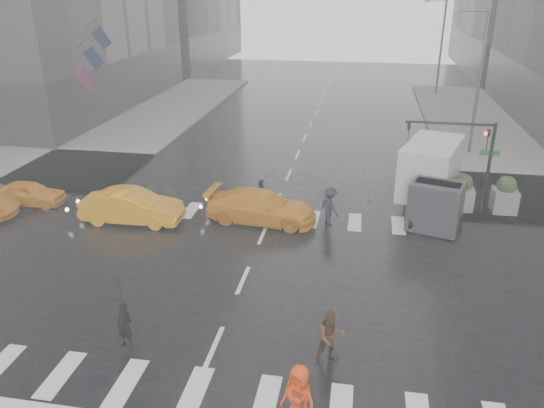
% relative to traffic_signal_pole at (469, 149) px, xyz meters
% --- Properties ---
extents(ground, '(120.00, 120.00, 0.00)m').
position_rel_traffic_signal_pole_xyz_m(ground, '(-9.01, -8.01, -3.22)').
color(ground, black).
rests_on(ground, ground).
extents(sidewalk_nw, '(35.00, 35.00, 0.15)m').
position_rel_traffic_signal_pole_xyz_m(sidewalk_nw, '(-28.51, 9.49, -3.14)').
color(sidewalk_nw, slate).
rests_on(sidewalk_nw, ground).
extents(road_markings, '(18.00, 48.00, 0.01)m').
position_rel_traffic_signal_pole_xyz_m(road_markings, '(-9.01, -8.01, -3.21)').
color(road_markings, silver).
rests_on(road_markings, ground).
extents(traffic_signal_pole, '(4.45, 0.42, 4.50)m').
position_rel_traffic_signal_pole_xyz_m(traffic_signal_pole, '(0.00, 0.00, 0.00)').
color(traffic_signal_pole, black).
rests_on(traffic_signal_pole, ground).
extents(street_lamp_near, '(2.15, 0.22, 9.00)m').
position_rel_traffic_signal_pole_xyz_m(street_lamp_near, '(1.86, 9.99, 1.73)').
color(street_lamp_near, '#59595B').
rests_on(street_lamp_near, ground).
extents(street_lamp_far, '(2.15, 0.22, 9.00)m').
position_rel_traffic_signal_pole_xyz_m(street_lamp_far, '(1.86, 29.99, 1.73)').
color(street_lamp_far, '#59595B').
rests_on(street_lamp_far, ground).
extents(planter_west, '(1.10, 1.10, 1.80)m').
position_rel_traffic_signal_pole_xyz_m(planter_west, '(-2.01, 0.19, -2.23)').
color(planter_west, slate).
rests_on(planter_west, ground).
extents(planter_mid, '(1.10, 1.10, 1.80)m').
position_rel_traffic_signal_pole_xyz_m(planter_mid, '(-0.01, 0.19, -2.23)').
color(planter_mid, slate).
rests_on(planter_mid, ground).
extents(planter_east, '(1.10, 1.10, 1.80)m').
position_rel_traffic_signal_pole_xyz_m(planter_east, '(1.99, 0.19, -2.23)').
color(planter_east, slate).
rests_on(planter_east, ground).
extents(flag_cluster, '(2.87, 3.06, 4.69)m').
position_rel_traffic_signal_pole_xyz_m(flag_cluster, '(-24.09, 10.49, 2.42)').
color(flag_cluster, '#59595B').
rests_on(flag_cluster, ground).
extents(pedestrian_black, '(1.17, 1.18, 2.43)m').
position_rel_traffic_signal_pole_xyz_m(pedestrian_black, '(-11.67, -12.44, -1.56)').
color(pedestrian_black, black).
rests_on(pedestrian_black, ground).
extents(pedestrian_brown, '(1.02, 0.91, 1.73)m').
position_rel_traffic_signal_pole_xyz_m(pedestrian_brown, '(-5.44, -12.05, -2.35)').
color(pedestrian_brown, '#4D321B').
rests_on(pedestrian_brown, ground).
extents(pedestrian_orange, '(1.12, 0.97, 1.93)m').
position_rel_traffic_signal_pole_xyz_m(pedestrian_orange, '(-6.03, -14.81, -2.25)').
color(pedestrian_orange, '#EA3D10').
rests_on(pedestrian_orange, ground).
extents(pedestrian_far_a, '(1.11, 0.81, 1.71)m').
position_rel_traffic_signal_pole_xyz_m(pedestrian_far_a, '(-9.52, -1.65, -2.36)').
color(pedestrian_far_a, black).
rests_on(pedestrian_far_a, ground).
extents(pedestrian_far_b, '(1.25, 1.31, 1.81)m').
position_rel_traffic_signal_pole_xyz_m(pedestrian_far_b, '(-6.18, -2.44, -2.31)').
color(pedestrian_far_b, black).
rests_on(pedestrian_far_b, ground).
extents(taxi_front, '(3.65, 1.65, 1.22)m').
position_rel_traffic_signal_pole_xyz_m(taxi_front, '(-21.23, -2.66, -2.61)').
color(taxi_front, orange).
rests_on(taxi_front, ground).
extents(taxi_mid, '(4.73, 1.77, 1.54)m').
position_rel_traffic_signal_pole_xyz_m(taxi_mid, '(-15.24, -3.75, -2.44)').
color(taxi_mid, orange).
rests_on(taxi_mid, ground).
extents(taxi_rear, '(4.67, 2.43, 1.49)m').
position_rel_traffic_signal_pole_xyz_m(taxi_rear, '(-9.34, -2.65, -2.47)').
color(taxi_rear, orange).
rests_on(taxi_rear, ground).
extents(box_truck, '(2.29, 6.11, 3.25)m').
position_rel_traffic_signal_pole_xyz_m(box_truck, '(-1.51, -0.04, -1.48)').
color(box_truck, '#BDBDBF').
rests_on(box_truck, ground).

